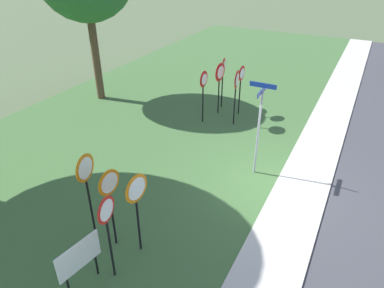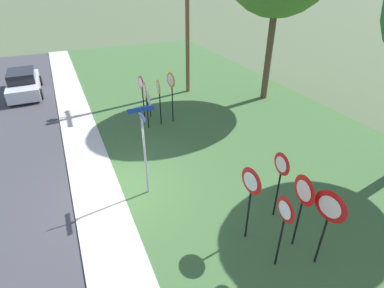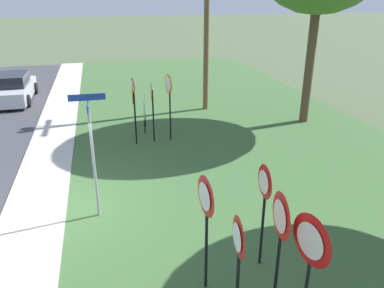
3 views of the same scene
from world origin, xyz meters
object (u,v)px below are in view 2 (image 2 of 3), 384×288
stop_sign_far_left (159,93)px  yield_sign_near_left (284,218)px  yield_sign_center (329,213)px  stop_sign_far_center (171,87)px  yield_sign_far_left (303,196)px  notice_board (149,99)px  yield_sign_near_right (250,188)px  street_name_post (144,145)px  stop_sign_near_left (142,89)px  yield_sign_far_right (280,171)px  stop_sign_near_right (146,96)px  parked_hatchback_near (24,83)px  utility_pole (185,6)px

stop_sign_far_left → yield_sign_near_left: size_ratio=1.01×
yield_sign_center → stop_sign_far_center: bearing=172.1°
yield_sign_far_left → notice_board: yield_sign_far_left is taller
yield_sign_near_right → street_name_post: size_ratio=0.75×
stop_sign_near_left → yield_sign_far_right: (8.20, 1.69, 0.06)m
yield_sign_far_left → stop_sign_near_right: bearing=-163.5°
street_name_post → yield_sign_far_left: bearing=37.9°
stop_sign_near_right → yield_sign_near_left: (8.74, 0.70, -0.00)m
yield_sign_near_left → yield_sign_center: 1.06m
stop_sign_far_left → yield_sign_far_right: size_ratio=1.00×
street_name_post → notice_board: (-6.06, 1.94, -1.02)m
stop_sign_near_left → parked_hatchback_near: stop_sign_near_left is taller
yield_sign_center → parked_hatchback_near: 18.14m
stop_sign_far_center → yield_sign_center: stop_sign_far_center is taller
stop_sign_near_left → parked_hatchback_near: 8.67m
stop_sign_near_right → stop_sign_far_center: bearing=103.0°
stop_sign_near_left → yield_sign_far_right: stop_sign_near_left is taller
yield_sign_near_left → street_name_post: street_name_post is taller
yield_sign_far_left → parked_hatchback_near: bearing=-150.3°
stop_sign_far_center → utility_pole: (-3.60, 2.25, 3.04)m
yield_sign_far_left → notice_board: 9.97m
parked_hatchback_near → stop_sign_near_left: bearing=40.1°
parked_hatchback_near → notice_board: bearing=44.7°
stop_sign_near_right → stop_sign_far_center: stop_sign_far_center is taller
yield_sign_near_right → stop_sign_far_left: bearing=172.1°
yield_sign_center → parked_hatchback_near: bearing=-167.1°
utility_pole → stop_sign_far_center: bearing=-32.0°
yield_sign_far_right → yield_sign_near_right: bearing=-71.8°
stop_sign_near_left → parked_hatchback_near: bearing=-147.9°
yield_sign_center → street_name_post: (-4.53, -3.09, 0.14)m
stop_sign_near_right → utility_pole: 6.09m
stop_sign_far_center → notice_board: 1.81m
stop_sign_far_center → yield_sign_near_left: size_ratio=1.13×
yield_sign_far_left → yield_sign_center: 0.72m
stop_sign_near_right → notice_board: stop_sign_near_right is taller
yield_sign_near_left → notice_board: size_ratio=1.76×
yield_sign_center → utility_pole: bearing=161.5°
yield_sign_far_left → stop_sign_near_left: bearing=-165.1°
yield_sign_near_left → notice_board: 10.25m
stop_sign_far_center → yield_sign_far_left: bearing=-7.3°
yield_sign_center → notice_board: bearing=176.0°
stop_sign_near_left → stop_sign_far_center: 1.47m
yield_sign_near_left → yield_sign_far_right: size_ratio=0.98×
parked_hatchback_near → street_name_post: bearing=18.5°
stop_sign_far_left → stop_sign_far_center: size_ratio=0.90×
street_name_post → utility_pole: size_ratio=0.35×
notice_board → parked_hatchback_near: 8.52m
yield_sign_far_left → yield_sign_far_right: 1.17m
yield_sign_center → yield_sign_near_right: bearing=-151.5°
stop_sign_far_left → yield_sign_near_right: yield_sign_near_right is taller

